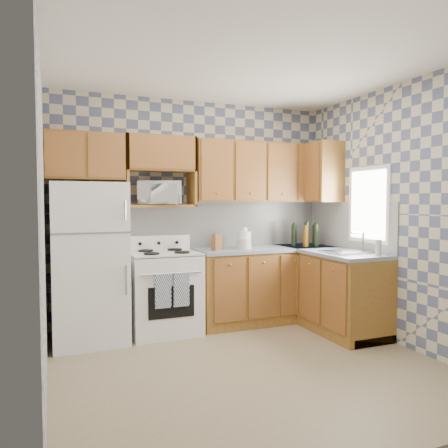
{
  "coord_description": "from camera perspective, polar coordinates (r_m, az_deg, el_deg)",
  "views": [
    {
      "loc": [
        -1.66,
        -3.5,
        1.49
      ],
      "look_at": [
        0.05,
        0.75,
        1.25
      ],
      "focal_mm": 35.0,
      "sensor_mm": 36.0,
      "label": 1
    }
  ],
  "objects": [
    {
      "name": "backsplash_back",
      "position": [
        5.5,
        0.12,
        -0.02
      ],
      "size": [
        2.6,
        0.02,
        0.56
      ],
      "primitive_type": "cube",
      "color": "silver",
      "rests_on": "back_wall"
    },
    {
      "name": "stove_body",
      "position": [
        5.03,
        -7.85,
        -8.97
      ],
      "size": [
        0.76,
        0.65,
        0.9
      ],
      "primitive_type": "cube",
      "color": "white",
      "rests_on": "floor"
    },
    {
      "name": "countertop_right",
      "position": [
        5.31,
        13.42,
        -3.47
      ],
      "size": [
        0.63,
        1.6,
        0.04
      ],
      "primitive_type": "cube",
      "color": "slate",
      "rests_on": "base_cabinets_right"
    },
    {
      "name": "refrigerator",
      "position": [
        4.81,
        -17.19,
        -4.9
      ],
      "size": [
        0.75,
        0.7,
        1.68
      ],
      "primitive_type": "cube",
      "color": "white",
      "rests_on": "floor"
    },
    {
      "name": "knife_block",
      "position": [
        5.05,
        -0.97,
        -2.38
      ],
      "size": [
        0.11,
        0.11,
        0.19
      ],
      "primitive_type": "cube",
      "rotation": [
        0.0,
        0.0,
        0.21
      ],
      "color": "brown",
      "rests_on": "countertop_back"
    },
    {
      "name": "dish_towel_left",
      "position": [
        4.66,
        -7.97,
        -8.67
      ],
      "size": [
        0.17,
        0.02,
        0.36
      ],
      "primitive_type": "cube",
      "color": "navy",
      "rests_on": "stove_body"
    },
    {
      "name": "backsplash_right",
      "position": [
        5.46,
        15.98,
        -0.16
      ],
      "size": [
        0.02,
        1.6,
        0.56
      ],
      "primitive_type": "cube",
      "color": "silver",
      "rests_on": "right_wall"
    },
    {
      "name": "microwave",
      "position": [
        5.03,
        -8.36,
        4.04
      ],
      "size": [
        0.56,
        0.45,
        0.27
      ],
      "primitive_type": "imported",
      "rotation": [
        0.0,
        0.0,
        -0.29
      ],
      "color": "white",
      "rests_on": "microwave_shelf"
    },
    {
      "name": "countertop_back",
      "position": [
        5.43,
        5.46,
        -3.25
      ],
      "size": [
        1.77,
        0.63,
        0.04
      ],
      "primitive_type": "cube",
      "color": "slate",
      "rests_on": "base_cabinets_back"
    },
    {
      "name": "back_wall",
      "position": [
        5.36,
        -3.89,
        1.5
      ],
      "size": [
        3.4,
        0.02,
        2.7
      ],
      "primitive_type": "cube",
      "color": "slate",
      "rests_on": "ground"
    },
    {
      "name": "upper_cabinets_fridge",
      "position": [
        4.97,
        -17.75,
        8.4
      ],
      "size": [
        0.82,
        0.33,
        0.5
      ],
      "primitive_type": "cube",
      "color": "brown",
      "rests_on": "back_wall"
    },
    {
      "name": "bottle_3",
      "position": [
        5.54,
        10.58,
        -1.69
      ],
      "size": [
        0.07,
        0.07,
        0.24
      ],
      "primitive_type": "cylinder",
      "color": "#5B3209",
      "rests_on": "countertop_back"
    },
    {
      "name": "electric_kettle",
      "position": [
        5.32,
        2.69,
        -2.06
      ],
      "size": [
        0.16,
        0.16,
        0.2
      ],
      "primitive_type": "cylinder",
      "color": "white",
      "rests_on": "countertop_back"
    },
    {
      "name": "bottle_1",
      "position": [
        5.65,
        11.93,
        -1.41
      ],
      "size": [
        0.07,
        0.07,
        0.28
      ],
      "primitive_type": "cylinder",
      "color": "black",
      "rests_on": "countertop_back"
    },
    {
      "name": "upper_cabinets_right",
      "position": [
        5.73,
        12.07,
        6.53
      ],
      "size": [
        0.33,
        0.7,
        0.74
      ],
      "primitive_type": "cube",
      "color": "brown",
      "rests_on": "right_wall"
    },
    {
      "name": "bottle_4",
      "position": [
        5.62,
        9.12,
        -1.46
      ],
      "size": [
        0.07,
        0.07,
        0.27
      ],
      "primitive_type": "cylinder",
      "color": "black",
      "rests_on": "countertop_back"
    },
    {
      "name": "floor",
      "position": [
        4.15,
        3.4,
        -18.05
      ],
      "size": [
        3.4,
        3.4,
        0.0
      ],
      "primitive_type": "plane",
      "color": "#817152",
      "rests_on": "ground"
    },
    {
      "name": "bottle_0",
      "position": [
        5.64,
        10.74,
        -1.3
      ],
      "size": [
        0.07,
        0.07,
        0.3
      ],
      "primitive_type": "cylinder",
      "color": "black",
      "rests_on": "countertop_back"
    },
    {
      "name": "base_cabinets_back",
      "position": [
        5.5,
        5.41,
        -8.01
      ],
      "size": [
        1.75,
        0.6,
        0.88
      ],
      "primitive_type": "cube",
      "color": "brown",
      "rests_on": "floor"
    },
    {
      "name": "right_wall",
      "position": [
        4.85,
        21.92,
        1.13
      ],
      "size": [
        0.02,
        3.2,
        2.7
      ],
      "primitive_type": "cube",
      "color": "slate",
      "rests_on": "ground"
    },
    {
      "name": "cooktop",
      "position": [
        4.95,
        -7.89,
        -3.81
      ],
      "size": [
        0.76,
        0.65,
        0.02
      ],
      "primitive_type": "cube",
      "color": "silver",
      "rests_on": "stove_body"
    },
    {
      "name": "sink",
      "position": [
        5.03,
        15.78,
        -3.57
      ],
      "size": [
        0.48,
        0.4,
        0.03
      ],
      "primitive_type": "cube",
      "color": "#B7B7BC",
      "rests_on": "countertop_right"
    },
    {
      "name": "dish_towel_right",
      "position": [
        4.71,
        -5.58,
        -8.53
      ],
      "size": [
        0.17,
        0.02,
        0.36
      ],
      "primitive_type": "cube",
      "color": "navy",
      "rests_on": "stove_body"
    },
    {
      "name": "soap_bottle",
      "position": [
        4.84,
        19.51,
        -2.92
      ],
      "size": [
        0.06,
        0.06,
        0.17
      ],
      "primitive_type": "cylinder",
      "color": "beige",
      "rests_on": "countertop_right"
    },
    {
      "name": "window",
      "position": [
        5.17,
        18.36,
        2.4
      ],
      "size": [
        0.02,
        0.66,
        0.86
      ],
      "primitive_type": "cube",
      "color": "white",
      "rests_on": "right_wall"
    },
    {
      "name": "backguard",
      "position": [
        5.21,
        -8.63,
        -2.43
      ],
      "size": [
        0.76,
        0.08,
        0.17
      ],
      "primitive_type": "cube",
      "color": "white",
      "rests_on": "cooktop"
    },
    {
      "name": "microwave_shelf",
      "position": [
        5.08,
        -8.37,
        2.35
      ],
      "size": [
        0.8,
        0.33,
        0.03
      ],
      "primitive_type": "cube",
      "color": "brown",
      "rests_on": "back_wall"
    },
    {
      "name": "base_cabinets_right",
      "position": [
        5.38,
        13.4,
        -8.34
      ],
      "size": [
        0.6,
        1.6,
        0.88
      ],
      "primitive_type": "cube",
      "color": "brown",
      "rests_on": "floor"
    },
    {
      "name": "food_containers",
      "position": [
        5.24,
        2.63,
        -2.6
      ],
      "size": [
        0.18,
        0.18,
        0.12
      ],
      "primitive_type": null,
      "color": "beige",
      "rests_on": "countertop_back"
    },
    {
      "name": "bottle_2",
      "position": [
        5.76,
        11.78,
        -1.42
      ],
      "size": [
        0.07,
        0.07,
        0.26
      ],
      "primitive_type": "cylinder",
      "color": "#5B3209",
      "rests_on": "countertop_back"
    },
    {
      "name": "upper_cabinets_back",
      "position": [
        5.54,
        4.83,
        6.72
      ],
      "size": [
        1.75,
        0.33,
        0.74
      ],
      "primitive_type": "cube",
      "color": "brown",
      "rests_on": "back_wall"
    }
  ]
}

